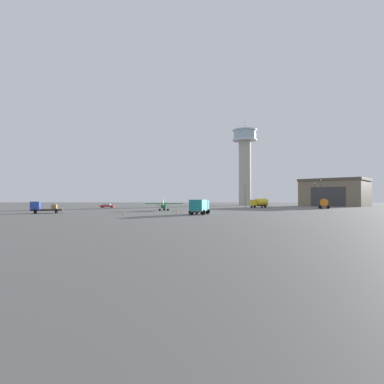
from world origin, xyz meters
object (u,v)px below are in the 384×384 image
control_tower (245,159)px  traffic_cone_near_right (177,212)px  truck_flatbed_blue (42,208)px  airplane_green (164,206)px  light_post_west (245,192)px  light_post_east (315,192)px  traffic_cone_near_left (124,213)px  car_red (107,206)px  truck_fuel_tanker_yellow (259,203)px  light_post_north (321,191)px  truck_fuel_tanker_orange (324,203)px  truck_box_teal (199,206)px

control_tower → traffic_cone_near_right: bearing=-106.0°
truck_flatbed_blue → traffic_cone_near_right: truck_flatbed_blue is taller
airplane_green → light_post_west: bearing=-36.6°
control_tower → light_post_east: control_tower is taller
control_tower → airplane_green: (-27.64, -66.59, -19.56)m
light_post_west → light_post_east: bearing=2.1°
control_tower → truck_flatbed_blue: 98.40m
light_post_west → light_post_east: size_ratio=1.02×
airplane_green → traffic_cone_near_left: (-5.18, -19.32, -0.92)m
airplane_green → car_red: bearing=37.0°
truck_fuel_tanker_yellow → light_post_north: 22.36m
truck_fuel_tanker_orange → light_post_north: light_post_north is taller
light_post_north → traffic_cone_near_left: size_ratio=13.14×
truck_flatbed_blue → light_post_east: light_post_east is taller
light_post_east → traffic_cone_near_left: bearing=-132.9°
truck_box_teal → traffic_cone_near_left: size_ratio=9.20×
truck_fuel_tanker_yellow → truck_fuel_tanker_orange: size_ratio=0.84×
car_red → light_post_north: light_post_north is taller
truck_fuel_tanker_orange → light_post_west: light_post_west is taller
truck_flatbed_blue → light_post_north: (72.56, 47.81, 4.45)m
car_red → traffic_cone_near_right: 47.10m
control_tower → car_red: control_tower is taller
airplane_green → light_post_east: 63.99m
light_post_west → traffic_cone_near_left: (-29.77, -58.35, -5.01)m
airplane_green → light_post_east: size_ratio=1.05×
truck_box_teal → light_post_east: bearing=-22.1°
truck_fuel_tanker_orange → light_post_west: size_ratio=0.82×
car_red → airplane_green: bearing=-49.9°
airplane_green → light_post_west: (24.59, 39.02, 4.10)m
truck_fuel_tanker_orange → car_red: 68.20m
truck_box_teal → traffic_cone_near_right: (-4.77, 4.64, -1.25)m
light_post_east → traffic_cone_near_right: light_post_east is taller
traffic_cone_near_right → truck_box_teal: bearing=-44.2°
truck_flatbed_blue → light_post_west: light_post_west is taller
light_post_north → truck_fuel_tanker_yellow: bearing=-168.9°
truck_fuel_tanker_orange → light_post_north: 13.30m
truck_box_teal → car_red: (-31.09, 43.70, -0.87)m
light_post_north → traffic_cone_near_right: size_ratio=13.08×
control_tower → light_post_west: control_tower is taller
light_post_north → truck_flatbed_blue: bearing=-146.6°
car_red → light_post_north: 71.84m
traffic_cone_near_right → truck_fuel_tanker_yellow: bearing=61.2°
truck_box_teal → truck_fuel_tanker_yellow: truck_fuel_tanker_yellow is taller
truck_fuel_tanker_yellow → traffic_cone_near_left: size_ratio=8.52×
control_tower → truck_box_teal: 89.58m
airplane_green → truck_fuel_tanker_orange: bearing=-70.8°
truck_fuel_tanker_yellow → traffic_cone_near_right: size_ratio=8.47×
control_tower → light_post_west: bearing=-96.3°
control_tower → car_red: (-49.48, -41.85, -20.09)m
airplane_green → truck_fuel_tanker_orange: truck_fuel_tanker_orange is taller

